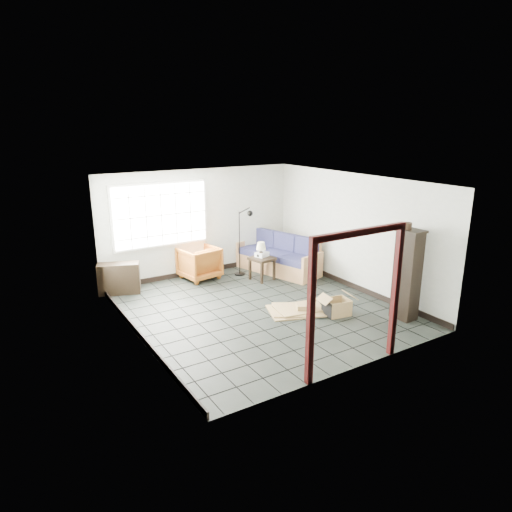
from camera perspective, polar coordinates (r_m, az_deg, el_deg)
ground at (r=9.35m, az=0.41°, el=-6.64°), size 5.50×5.50×0.00m
room_shell at (r=8.86m, az=0.33°, el=3.48°), size 5.02×5.52×2.61m
window_panel at (r=10.81m, az=-11.83°, el=5.05°), size 2.32×0.08×1.52m
doorway_trim at (r=6.87m, az=12.52°, el=-3.34°), size 1.80×0.08×2.20m
futon_sofa at (r=11.59m, az=2.99°, el=-0.25°), size 1.40×2.31×0.96m
armchair at (r=11.10m, az=-7.13°, el=-0.65°), size 0.96×0.92×0.86m
side_table at (r=10.90m, az=0.77°, el=-0.66°), size 0.60×0.60×0.56m
table_lamp at (r=10.85m, az=0.64°, el=1.17°), size 0.31×0.31×0.36m
projector at (r=10.93m, az=0.74°, el=0.21°), size 0.35×0.31×0.10m
floor_lamp at (r=11.14m, az=-1.44°, el=2.08°), size 0.45×0.40×1.70m
console_shelf at (r=10.52m, az=-16.74°, el=-2.69°), size 0.95×0.63×0.69m
tall_shelf at (r=9.09m, az=18.37°, el=-2.17°), size 0.39×0.49×1.76m
pot at (r=8.86m, az=18.38°, el=3.58°), size 0.21×0.21×0.12m
open_box at (r=9.18m, az=10.06°, el=-6.29°), size 0.82×0.49×0.43m
cardboard_pile at (r=9.26m, az=5.31°, el=-6.65°), size 1.34×1.14×0.17m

